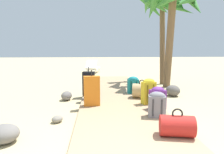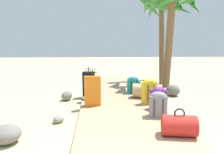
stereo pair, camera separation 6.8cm
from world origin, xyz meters
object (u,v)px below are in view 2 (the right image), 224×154
backpack_grey (158,104)px  duffel_bag_tan (142,91)px  backpack_yellow (149,91)px  palm_tree_near_right (172,11)px  suitcase_black (89,83)px  palm_tree_far_right (161,9)px  lounge_chair (92,67)px  backpack_purple (158,97)px  backpack_blue (90,88)px  backpack_teal (133,84)px  duffel_bag_red (179,126)px  suitcase_orange (92,91)px

backpack_grey → duffel_bag_tan: bearing=87.7°
backpack_yellow → palm_tree_near_right: bearing=60.1°
backpack_grey → palm_tree_near_right: 4.43m
suitcase_black → duffel_bag_tan: size_ratio=1.37×
palm_tree_far_right → lounge_chair: (-2.77, 3.82, -2.62)m
backpack_grey → duffel_bag_tan: (0.06, 1.58, -0.07)m
palm_tree_far_right → backpack_purple: bearing=-108.1°
backpack_blue → palm_tree_far_right: palm_tree_far_right is taller
backpack_blue → lounge_chair: bearing=90.0°
backpack_yellow → backpack_teal: bearing=97.3°
backpack_teal → palm_tree_far_right: bearing=55.6°
suitcase_black → duffel_bag_red: bearing=-64.6°
backpack_yellow → palm_tree_far_right: palm_tree_far_right is taller
backpack_blue → duffel_bag_red: 2.83m
suitcase_orange → backpack_purple: bearing=-15.1°
backpack_teal → palm_tree_near_right: palm_tree_near_right is taller
suitcase_black → palm_tree_near_right: palm_tree_near_right is taller
backpack_blue → suitcase_orange: 0.65m
backpack_teal → palm_tree_far_right: (1.50, 2.20, 2.61)m
backpack_yellow → duffel_bag_tan: bearing=91.9°
duffel_bag_tan → palm_tree_far_right: size_ratio=0.16×
duffel_bag_red → backpack_purple: size_ratio=1.12×
duffel_bag_red → lounge_chair: bearing=98.6°
backpack_blue → duffel_bag_red: backpack_blue is taller
duffel_bag_tan → suitcase_orange: bearing=-153.4°
backpack_teal → backpack_blue: bearing=-153.5°
duffel_bag_tan → backpack_purple: 1.07m
suitcase_orange → backpack_teal: bearing=46.7°
duffel_bag_red → suitcase_black: size_ratio=0.70×
duffel_bag_red → suitcase_orange: suitcase_orange is taller
suitcase_orange → backpack_grey: bearing=-35.7°
backpack_grey → backpack_teal: (-0.07, 2.19, 0.00)m
backpack_blue → backpack_purple: 1.83m
backpack_purple → backpack_grey: bearing=-108.2°
backpack_yellow → duffel_bag_red: size_ratio=1.10×
backpack_blue → backpack_teal: size_ratio=1.07×
suitcase_black → backpack_purple: bearing=-45.1°
backpack_yellow → suitcase_orange: (-1.36, -0.05, 0.03)m
palm_tree_far_right → lounge_chair: bearing=125.9°
backpack_teal → backpack_purple: backpack_teal is taller
duffel_bag_red → backpack_purple: bearing=84.6°
backpack_grey → duffel_bag_tan: 1.59m
suitcase_black → backpack_yellow: bearing=-37.2°
backpack_blue → palm_tree_near_right: bearing=33.5°
backpack_yellow → suitcase_orange: bearing=-177.7°
backpack_teal → suitcase_orange: (-1.20, -1.27, 0.08)m
duffel_bag_red → duffel_bag_tan: size_ratio=0.95×
backpack_grey → duffel_bag_red: bearing=-87.7°
duffel_bag_red → suitcase_black: suitcase_black is taller
suitcase_orange → backpack_purple: size_ratio=1.68×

